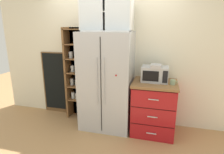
% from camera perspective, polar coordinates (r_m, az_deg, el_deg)
% --- Properties ---
extents(ground_plane, '(10.57, 10.57, 0.00)m').
position_cam_1_polar(ground_plane, '(3.71, -1.63, -14.58)').
color(ground_plane, tan).
extents(wall_back_cream, '(4.88, 0.10, 2.55)m').
position_cam_1_polar(wall_back_cream, '(3.66, 0.03, 6.23)').
color(wall_back_cream, silver).
rests_on(wall_back_cream, ground).
extents(refrigerator, '(0.92, 0.68, 1.76)m').
position_cam_1_polar(refrigerator, '(3.39, -1.64, -1.33)').
color(refrigerator, '#B7BABF').
rests_on(refrigerator, ground).
extents(pantry_shelf_column, '(0.44, 0.30, 1.84)m').
position_cam_1_polar(pantry_shelf_column, '(3.85, -10.59, 1.12)').
color(pantry_shelf_column, brown).
rests_on(pantry_shelf_column, ground).
extents(counter_cabinet, '(0.75, 0.68, 0.93)m').
position_cam_1_polar(counter_cabinet, '(3.40, 12.58, -9.05)').
color(counter_cabinet, '#A8161C').
rests_on(counter_cabinet, ground).
extents(microwave, '(0.44, 0.33, 0.26)m').
position_cam_1_polar(microwave, '(3.26, 12.94, 0.91)').
color(microwave, '#B7BABF').
rests_on(microwave, counter_cabinet).
extents(coffee_maker, '(0.17, 0.20, 0.31)m').
position_cam_1_polar(coffee_maker, '(3.21, 13.21, 1.15)').
color(coffee_maker, '#B7B7BC').
rests_on(coffee_maker, counter_cabinet).
extents(mug_sage, '(0.12, 0.08, 0.08)m').
position_cam_1_polar(mug_sage, '(3.17, 18.15, -1.53)').
color(mug_sage, '#8CA37F').
rests_on(mug_sage, counter_cabinet).
extents(mug_cream, '(0.11, 0.08, 0.10)m').
position_cam_1_polar(mug_cream, '(3.23, 13.12, -0.75)').
color(mug_cream, silver).
rests_on(mug_cream, counter_cabinet).
extents(bottle_amber, '(0.07, 0.07, 0.26)m').
position_cam_1_polar(bottle_amber, '(3.20, 13.15, 0.32)').
color(bottle_amber, brown).
rests_on(bottle_amber, counter_cabinet).
extents(upper_cabinet, '(0.88, 0.32, 0.62)m').
position_cam_1_polar(upper_cabinet, '(3.30, -1.55, 19.15)').
color(upper_cabinet, silver).
rests_on(upper_cabinet, refrigerator).
extents(chalkboard_menu, '(0.60, 0.04, 1.33)m').
position_cam_1_polar(chalkboard_menu, '(4.22, -16.78, -1.68)').
color(chalkboard_menu, brown).
rests_on(chalkboard_menu, ground).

